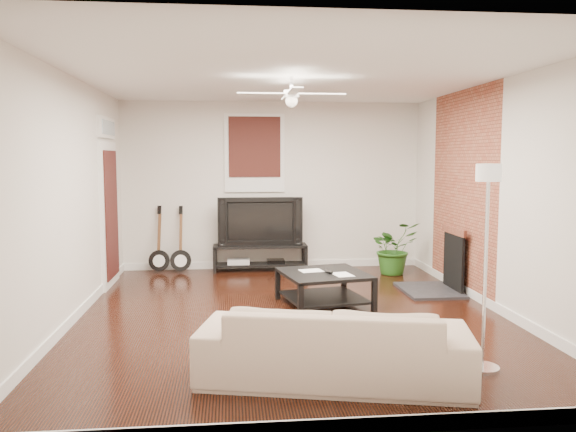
% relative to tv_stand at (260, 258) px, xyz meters
% --- Properties ---
extents(room, '(5.01, 6.01, 2.81)m').
position_rel_tv_stand_xyz_m(room, '(0.23, -2.78, 1.18)').
color(room, black).
rests_on(room, ground).
extents(brick_accent, '(0.02, 2.20, 2.80)m').
position_rel_tv_stand_xyz_m(brick_accent, '(2.71, -1.78, 1.18)').
color(brick_accent, brown).
rests_on(brick_accent, floor).
extents(fireplace, '(0.80, 1.10, 0.92)m').
position_rel_tv_stand_xyz_m(fireplace, '(2.43, -1.78, 0.24)').
color(fireplace, black).
rests_on(fireplace, floor).
extents(window_back, '(1.00, 0.06, 1.30)m').
position_rel_tv_stand_xyz_m(window_back, '(-0.07, 0.19, 1.73)').
color(window_back, '#36150E').
rests_on(window_back, wall_back).
extents(door_left, '(0.08, 1.00, 2.50)m').
position_rel_tv_stand_xyz_m(door_left, '(-2.23, -0.88, 1.03)').
color(door_left, white).
rests_on(door_left, wall_left).
extents(tv_stand, '(1.55, 0.41, 0.43)m').
position_rel_tv_stand_xyz_m(tv_stand, '(0.00, 0.00, 0.00)').
color(tv_stand, black).
rests_on(tv_stand, floor).
extents(tv, '(1.39, 0.18, 0.80)m').
position_rel_tv_stand_xyz_m(tv, '(-0.00, 0.02, 0.62)').
color(tv, black).
rests_on(tv, tv_stand).
extents(coffee_table, '(1.19, 1.19, 0.42)m').
position_rel_tv_stand_xyz_m(coffee_table, '(0.69, -2.35, -0.00)').
color(coffee_table, black).
rests_on(coffee_table, floor).
extents(sofa, '(2.38, 1.36, 0.65)m').
position_rel_tv_stand_xyz_m(sofa, '(0.37, -4.81, 0.11)').
color(sofa, '#C2A891').
rests_on(sofa, floor).
extents(floor_lamp, '(0.36, 0.36, 1.83)m').
position_rel_tv_stand_xyz_m(floor_lamp, '(1.72, -4.71, 0.70)').
color(floor_lamp, silver).
rests_on(floor_lamp, floor).
extents(potted_plant, '(0.93, 0.87, 0.85)m').
position_rel_tv_stand_xyz_m(potted_plant, '(2.13, -0.51, 0.21)').
color(potted_plant, '#265E1A').
rests_on(potted_plant, floor).
extents(guitar_left, '(0.37, 0.29, 1.10)m').
position_rel_tv_stand_xyz_m(guitar_left, '(-1.65, -0.03, 0.34)').
color(guitar_left, black).
rests_on(guitar_left, floor).
extents(guitar_right, '(0.35, 0.26, 1.10)m').
position_rel_tv_stand_xyz_m(guitar_right, '(-1.30, -0.06, 0.34)').
color(guitar_right, black).
rests_on(guitar_right, floor).
extents(ceiling_fan, '(1.24, 1.24, 0.32)m').
position_rel_tv_stand_xyz_m(ceiling_fan, '(0.23, -2.78, 2.38)').
color(ceiling_fan, white).
rests_on(ceiling_fan, ceiling).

